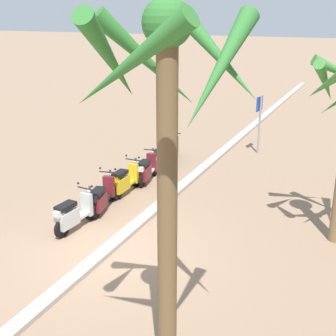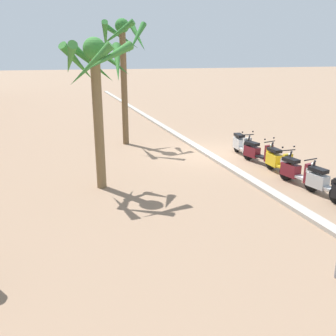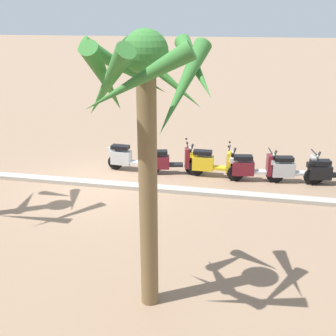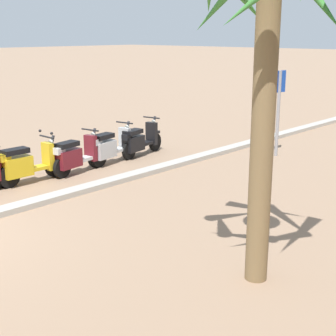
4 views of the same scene
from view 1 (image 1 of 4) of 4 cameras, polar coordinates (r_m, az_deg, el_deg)
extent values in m
plane|color=#93755B|center=(11.59, -7.76, -10.39)|extent=(200.00, 200.00, 0.00)
cube|color=#ADA89E|center=(11.56, -7.70, -10.15)|extent=(60.00, 0.36, 0.12)
cylinder|color=black|center=(18.65, 0.89, 2.29)|extent=(0.53, 0.19, 0.52)
cylinder|color=black|center=(17.44, -0.11, 1.08)|extent=(0.53, 0.19, 0.52)
cube|color=black|center=(18.07, 0.44, 1.93)|extent=(0.64, 0.38, 0.08)
cube|color=black|center=(17.60, 0.07, 1.76)|extent=(0.73, 0.44, 0.42)
cube|color=black|center=(17.49, 0.05, 2.79)|extent=(0.64, 0.40, 0.12)
cube|color=black|center=(18.40, 0.76, 3.00)|extent=(0.20, 0.36, 0.66)
cube|color=black|center=(18.57, 0.89, 3.15)|extent=(0.34, 0.22, 0.08)
cylinder|color=#333338|center=(18.43, 0.82, 3.51)|extent=(0.29, 0.12, 0.69)
cylinder|color=black|center=(18.28, 0.77, 4.41)|extent=(0.14, 0.56, 0.04)
sphere|color=white|center=(18.41, 0.84, 4.07)|extent=(0.12, 0.12, 0.12)
cube|color=black|center=(17.25, -0.18, 2.22)|extent=(0.27, 0.24, 0.16)
cylinder|color=black|center=(17.65, -0.39, 1.30)|extent=(0.53, 0.18, 0.52)
cylinder|color=black|center=(16.48, -1.60, -0.03)|extent=(0.53, 0.18, 0.52)
cube|color=silver|center=(17.09, -0.93, 0.90)|extent=(0.64, 0.37, 0.08)
cube|color=silver|center=(16.62, -1.39, 0.78)|extent=(0.72, 0.43, 0.44)
cube|color=black|center=(16.50, -1.42, 1.93)|extent=(0.64, 0.39, 0.12)
cube|color=silver|center=(17.40, -0.55, 2.03)|extent=(0.19, 0.36, 0.66)
cube|color=silver|center=(17.57, -0.39, 2.20)|extent=(0.34, 0.21, 0.08)
cylinder|color=#333338|center=(17.43, -0.48, 2.58)|extent=(0.29, 0.12, 0.69)
cylinder|color=black|center=(17.27, -0.56, 3.52)|extent=(0.13, 0.56, 0.04)
sphere|color=white|center=(17.40, -0.47, 3.17)|extent=(0.12, 0.12, 0.12)
cube|color=silver|center=(16.27, -1.70, 1.31)|extent=(0.27, 0.24, 0.16)
cylinder|color=black|center=(16.47, -1.89, -0.05)|extent=(0.53, 0.18, 0.52)
cylinder|color=black|center=(15.38, -3.25, -1.49)|extent=(0.53, 0.18, 0.52)
cube|color=silver|center=(15.95, -2.50, -0.48)|extent=(0.64, 0.37, 0.08)
cube|color=maroon|center=(15.52, -3.00, -0.61)|extent=(0.72, 0.42, 0.44)
cube|color=black|center=(15.38, -3.05, 0.61)|extent=(0.64, 0.39, 0.12)
cube|color=maroon|center=(16.21, -2.09, 0.72)|extent=(0.19, 0.36, 0.66)
cube|color=maroon|center=(16.38, -1.90, 0.91)|extent=(0.34, 0.21, 0.08)
cylinder|color=#333338|center=(16.24, -2.01, 1.31)|extent=(0.29, 0.11, 0.69)
cylinder|color=black|center=(16.07, -2.11, 2.31)|extent=(0.13, 0.56, 0.04)
sphere|color=white|center=(16.20, -2.00, 1.93)|extent=(0.12, 0.12, 0.12)
cube|color=silver|center=(15.17, -3.38, -0.07)|extent=(0.27, 0.24, 0.16)
cylinder|color=black|center=(15.43, -4.05, -1.45)|extent=(0.52, 0.10, 0.52)
cylinder|color=black|center=(14.44, -6.43, -3.01)|extent=(0.52, 0.10, 0.52)
cube|color=gold|center=(14.95, -5.11, -1.93)|extent=(0.60, 0.28, 0.08)
cube|color=gold|center=(14.54, -6.00, -2.03)|extent=(0.68, 0.32, 0.46)
cube|color=black|center=(14.40, -6.09, -0.70)|extent=(0.60, 0.30, 0.12)
cube|color=gold|center=(15.18, -4.40, -0.64)|extent=(0.14, 0.34, 0.66)
cube|color=gold|center=(15.33, -4.07, -0.43)|extent=(0.32, 0.16, 0.08)
cylinder|color=#333338|center=(15.20, -4.27, -0.01)|extent=(0.28, 0.07, 0.69)
cylinder|color=black|center=(15.03, -4.45, 1.05)|extent=(0.04, 0.56, 0.04)
sphere|color=white|center=(15.15, -4.25, 0.65)|extent=(0.12, 0.12, 0.12)
cube|color=gold|center=(14.21, -6.66, -1.42)|extent=(0.24, 0.20, 0.16)
sphere|color=black|center=(15.09, -5.29, 1.58)|extent=(0.07, 0.07, 0.07)
sphere|color=black|center=(14.86, -3.69, 1.34)|extent=(0.07, 0.07, 0.07)
cylinder|color=black|center=(14.39, -7.21, -3.12)|extent=(0.53, 0.21, 0.52)
cylinder|color=black|center=(13.24, -9.06, -5.26)|extent=(0.53, 0.21, 0.52)
cube|color=black|center=(13.83, -8.04, -3.84)|extent=(0.65, 0.41, 0.08)
cube|color=maroon|center=(13.37, -8.77, -4.28)|extent=(0.73, 0.46, 0.42)
cube|color=black|center=(13.22, -8.87, -2.96)|extent=(0.65, 0.43, 0.12)
cube|color=maroon|center=(14.12, -7.49, -2.31)|extent=(0.21, 0.36, 0.66)
cube|color=maroon|center=(14.28, -7.26, -2.05)|extent=(0.35, 0.23, 0.08)
cylinder|color=#333338|center=(14.14, -7.41, -1.63)|extent=(0.29, 0.13, 0.69)
cylinder|color=black|center=(13.96, -7.58, -0.51)|extent=(0.16, 0.55, 0.04)
sphere|color=white|center=(14.09, -7.42, -0.91)|extent=(0.12, 0.12, 0.12)
cube|color=black|center=(13.02, -9.28, -3.83)|extent=(0.28, 0.25, 0.16)
sphere|color=black|center=(13.98, -8.55, -0.01)|extent=(0.07, 0.07, 0.07)
sphere|color=black|center=(13.83, -6.69, -0.14)|extent=(0.07, 0.07, 0.07)
cylinder|color=black|center=(13.20, -9.66, -5.38)|extent=(0.53, 0.14, 0.52)
cylinder|color=black|center=(12.37, -13.22, -7.40)|extent=(0.53, 0.14, 0.52)
cube|color=silver|center=(12.78, -11.26, -6.04)|extent=(0.62, 0.32, 0.08)
cube|color=silver|center=(12.43, -12.61, -6.24)|extent=(0.70, 0.37, 0.46)
cube|color=black|center=(12.26, -12.80, -4.72)|extent=(0.62, 0.34, 0.12)
cube|color=silver|center=(12.95, -10.23, -4.50)|extent=(0.17, 0.35, 0.66)
cube|color=silver|center=(13.08, -9.73, -4.23)|extent=(0.33, 0.18, 0.08)
cylinder|color=#333338|center=(12.95, -10.05, -3.77)|extent=(0.29, 0.09, 0.69)
cylinder|color=black|center=(12.77, -10.35, -2.57)|extent=(0.08, 0.56, 0.04)
sphere|color=white|center=(12.90, -10.04, -3.00)|extent=(0.12, 0.12, 0.12)
cube|color=silver|center=(12.12, -13.64, -5.60)|extent=(0.25, 0.22, 0.16)
sphere|color=black|center=(12.86, -11.27, -1.90)|extent=(0.07, 0.07, 0.07)
sphere|color=black|center=(12.57, -9.59, -2.29)|extent=(0.07, 0.07, 0.07)
cylinder|color=#939399|center=(19.19, 11.47, 5.31)|extent=(0.09, 0.09, 2.40)
cube|color=#1947B7|center=(19.02, 11.49, 7.96)|extent=(0.60, 0.12, 0.60)
cube|color=white|center=(19.03, 11.45, 7.97)|extent=(0.33, 0.06, 0.33)
cylinder|color=brown|center=(6.67, -0.09, -6.72)|extent=(0.30, 0.30, 5.55)
sphere|color=#337A33|center=(6.00, -0.11, 17.87)|extent=(0.66, 0.66, 0.66)
cone|color=#337A33|center=(5.36, -5.01, 12.87)|extent=(0.53, 1.82, 1.32)
cone|color=#337A33|center=(5.64, 6.62, 12.47)|extent=(1.75, 0.54, 1.44)
cone|color=#337A33|center=(6.53, 6.16, 14.12)|extent=(1.18, 1.70, 1.29)
cone|color=#337A33|center=(6.72, -2.50, 13.20)|extent=(1.40, 1.34, 1.53)
cone|color=#337A33|center=(6.30, -7.17, 13.24)|extent=(1.76, 0.54, 1.42)
cone|color=#3D8438|center=(11.71, 19.25, 10.12)|extent=(1.56, 0.53, 1.24)
cone|color=#3D8438|center=(11.12, 19.54, 10.03)|extent=(1.41, 1.25, 1.11)
camera|label=2|loc=(23.34, 28.03, 13.65)|focal=39.43mm
camera|label=3|loc=(14.24, 49.27, 9.78)|focal=44.24mm
camera|label=4|loc=(6.87, 49.94, -7.37)|focal=54.44mm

